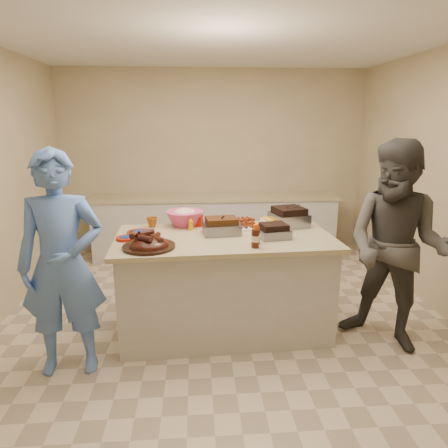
{
  "coord_description": "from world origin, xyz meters",
  "views": [
    {
      "loc": [
        -0.28,
        -3.54,
        1.97
      ],
      "look_at": [
        -0.02,
        0.02,
        1.04
      ],
      "focal_mm": 32.0,
      "sensor_mm": 36.0,
      "label": 1
    }
  ],
  "objects": [
    {
      "name": "room",
      "position": [
        0.0,
        0.0,
        0.0
      ],
      "size": [
        4.5,
        5.0,
        2.7
      ],
      "primitive_type": null,
      "color": "tan",
      "rests_on": "ground"
    },
    {
      "name": "back_counter",
      "position": [
        0.0,
        2.2,
        0.45
      ],
      "size": [
        3.6,
        0.64,
        0.9
      ],
      "primitive_type": null,
      "color": "beige",
      "rests_on": "ground"
    },
    {
      "name": "island",
      "position": [
        -0.02,
        -0.03,
        0.0
      ],
      "size": [
        2.03,
        1.14,
        0.94
      ],
      "primitive_type": null,
      "rotation": [
        0.0,
        0.0,
        0.05
      ],
      "color": "beige",
      "rests_on": "ground"
    },
    {
      "name": "rib_platter",
      "position": [
        -0.67,
        -0.33,
        0.94
      ],
      "size": [
        0.49,
        0.49,
        0.18
      ],
      "primitive_type": null,
      "rotation": [
        0.0,
        0.0,
        -0.12
      ],
      "color": "#3E140C",
      "rests_on": "island"
    },
    {
      "name": "pulled_pork_tray",
      "position": [
        -0.04,
        0.04,
        0.94
      ],
      "size": [
        0.36,
        0.29,
        0.1
      ],
      "primitive_type": "cube",
      "rotation": [
        0.0,
        0.0,
        0.12
      ],
      "color": "#47230F",
      "rests_on": "island"
    },
    {
      "name": "brisket_tray",
      "position": [
        0.42,
        -0.12,
        0.94
      ],
      "size": [
        0.3,
        0.27,
        0.08
      ],
      "primitive_type": "cube",
      "rotation": [
        0.0,
        0.0,
        0.17
      ],
      "color": "black",
      "rests_on": "island"
    },
    {
      "name": "roasting_pan",
      "position": [
        0.65,
        0.29,
        0.94
      ],
      "size": [
        0.4,
        0.4,
        0.13
      ],
      "primitive_type": "cube",
      "rotation": [
        0.0,
        0.0,
        0.27
      ],
      "color": "gray",
      "rests_on": "island"
    },
    {
      "name": "coleslaw_bowl",
      "position": [
        -0.39,
        0.37,
        0.94
      ],
      "size": [
        0.39,
        0.39,
        0.25
      ],
      "primitive_type": null,
      "rotation": [
        0.0,
        0.0,
        0.05
      ],
      "color": "#D13972",
      "rests_on": "island"
    },
    {
      "name": "sausage_plate",
      "position": [
        0.18,
        0.26,
        0.94
      ],
      "size": [
        0.39,
        0.39,
        0.05
      ],
      "primitive_type": "cylinder",
      "rotation": [
        0.0,
        0.0,
        0.27
      ],
      "color": "silver",
      "rests_on": "island"
    },
    {
      "name": "mac_cheese_dish",
      "position": [
        0.53,
        0.35,
        0.94
      ],
      "size": [
        0.32,
        0.27,
        0.07
      ],
      "primitive_type": "cube",
      "rotation": [
        0.0,
        0.0,
        0.27
      ],
      "color": "gold",
      "rests_on": "island"
    },
    {
      "name": "bbq_bottle_a",
      "position": [
        0.24,
        -0.28,
        0.94
      ],
      "size": [
        0.06,
        0.06,
        0.18
      ],
      "primitive_type": "cylinder",
      "rotation": [
        0.0,
        0.0,
        0.05
      ],
      "color": "#38130B",
      "rests_on": "island"
    },
    {
      "name": "bbq_bottle_b",
      "position": [
        0.21,
        -0.39,
        0.94
      ],
      "size": [
        0.07,
        0.07,
        0.2
      ],
      "primitive_type": "cylinder",
      "rotation": [
        0.0,
        0.0,
        0.05
      ],
      "color": "#38130B",
      "rests_on": "island"
    },
    {
      "name": "mustard_bottle",
      "position": [
        -0.33,
        0.2,
        0.94
      ],
      "size": [
        0.05,
        0.05,
        0.12
      ],
      "primitive_type": "cylinder",
      "rotation": [
        0.0,
        0.0,
        0.05
      ],
      "color": "#D39C00",
      "rests_on": "island"
    },
    {
      "name": "sauce_bowl",
      "position": [
        -0.03,
        0.19,
        0.94
      ],
      "size": [
        0.15,
        0.05,
        0.15
      ],
      "primitive_type": "imported",
      "rotation": [
        0.0,
        0.0,
        0.05
      ],
      "color": "silver",
      "rests_on": "island"
    },
    {
      "name": "plate_stack_large",
      "position": [
        -0.8,
        0.07,
        0.94
      ],
      "size": [
        0.25,
        0.25,
        0.03
      ],
      "primitive_type": "cylinder",
      "rotation": [
        0.0,
        0.0,
        0.05
      ],
      "color": "#931304",
      "rests_on": "island"
    },
    {
      "name": "plate_stack_small",
      "position": [
        -0.9,
        -0.08,
        0.94
      ],
      "size": [
        0.19,
        0.19,
        0.02
      ],
      "primitive_type": "cylinder",
      "rotation": [
        0.0,
        0.0,
        0.05
      ],
      "color": "#931304",
      "rests_on": "island"
    },
    {
      "name": "plastic_cup",
      "position": [
        -0.71,
        0.34,
        0.94
      ],
      "size": [
        0.11,
        0.1,
        0.11
      ],
      "primitive_type": "imported",
      "rotation": [
        0.0,
        0.0,
        0.05
      ],
      "color": "#843E0D",
      "rests_on": "island"
    },
    {
      "name": "basket_stack",
      "position": [
        -0.31,
        0.38,
        0.94
      ],
      "size": [
        0.21,
        0.17,
        0.09
      ],
      "primitive_type": "cube",
      "rotation": [
        0.0,
        0.0,
        -0.15
      ],
      "color": "#931304",
      "rests_on": "island"
    },
    {
      "name": "guest_blue",
      "position": [
        -1.31,
        -0.57,
        0.0
      ],
      "size": [
        0.81,
        1.84,
        0.43
      ],
      "primitive_type": "imported",
      "rotation": [
        0.0,
        0.0,
        0.09
      ],
      "color": "#5681D6",
      "rests_on": "ground"
    },
    {
      "name": "guest_gray",
      "position": [
        1.43,
        -0.4,
        0.0
      ],
      "size": [
        1.91,
        1.93,
        0.69
      ],
      "primitive_type": "imported",
      "rotation": [
        0.0,
        0.0,
        -0.77
      ],
      "color": "#494641",
      "rests_on": "ground"
    }
  ]
}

